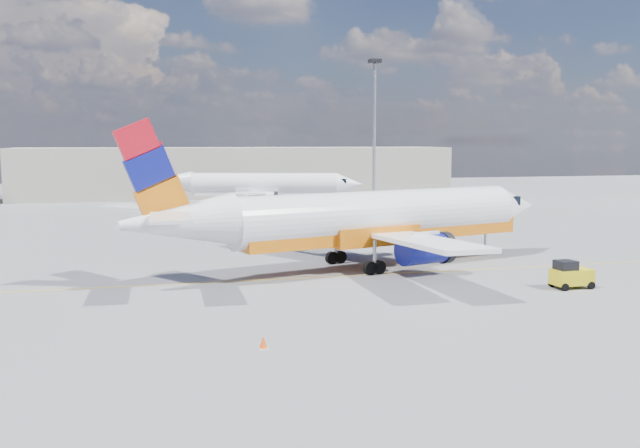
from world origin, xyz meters
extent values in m
plane|color=#5C5D61|center=(0.00, 0.00, 0.00)|extent=(240.00, 240.00, 0.00)
cube|color=gold|center=(0.00, 3.00, 0.01)|extent=(70.00, 0.15, 0.01)
cube|color=#B2AB99|center=(5.00, 75.00, 4.00)|extent=(70.00, 14.00, 8.00)
cylinder|color=white|center=(5.91, 6.00, 3.75)|extent=(23.00, 9.80, 3.54)
cone|color=white|center=(18.92, 9.78, 3.75)|extent=(4.99, 4.56, 3.54)
cone|color=white|center=(-8.60, 1.79, 4.12)|extent=(7.94, 5.27, 3.37)
cube|color=black|center=(17.52, 9.37, 4.32)|extent=(2.37, 2.80, 0.73)
cube|color=orange|center=(6.41, 6.15, 2.55)|extent=(22.83, 9.20, 1.25)
cube|color=white|center=(2.37, 12.57, 2.81)|extent=(9.17, 12.48, 0.84)
cube|color=white|center=(6.44, -1.44, 2.81)|extent=(3.81, 12.62, 0.84)
cylinder|color=navy|center=(5.10, 10.65, 1.82)|extent=(4.15, 2.95, 1.98)
cylinder|color=navy|center=(7.72, 1.65, 1.82)|extent=(4.15, 2.95, 1.98)
cylinder|color=black|center=(6.70, 11.12, 1.82)|extent=(1.11, 2.25, 2.19)
cylinder|color=black|center=(9.32, 2.11, 1.82)|extent=(1.11, 2.25, 2.19)
cube|color=orange|center=(-10.10, 1.35, 7.29)|extent=(4.78, 1.66, 6.50)
cube|color=white|center=(-11.03, 4.56, 4.79)|extent=(4.82, 5.60, 0.19)
cube|color=white|center=(-9.17, -1.85, 4.79)|extent=(2.46, 5.28, 0.19)
cylinder|color=#97989F|center=(15.91, 8.91, 1.30)|extent=(0.23, 0.23, 2.19)
cylinder|color=black|center=(15.91, 8.91, 0.29)|extent=(0.63, 0.40, 0.58)
cylinder|color=black|center=(3.21, 7.82, 0.47)|extent=(1.01, 0.64, 0.94)
cylinder|color=black|center=(4.61, 3.02, 0.47)|extent=(1.01, 0.64, 0.94)
cylinder|color=white|center=(5.78, 53.45, 3.22)|extent=(19.75, 8.20, 3.04)
cone|color=white|center=(16.97, 50.33, 3.22)|extent=(4.26, 3.88, 3.04)
cone|color=white|center=(-6.70, 56.92, 3.53)|extent=(6.80, 4.46, 2.89)
cube|color=black|center=(15.77, 50.67, 3.71)|extent=(2.01, 2.39, 0.63)
cube|color=white|center=(6.21, 53.33, 2.19)|extent=(19.60, 7.68, 1.07)
cube|color=white|center=(6.17, 59.83, 2.41)|extent=(3.15, 10.79, 0.72)
cube|color=white|center=(2.82, 47.78, 2.41)|extent=(7.77, 10.74, 0.72)
cylinder|color=white|center=(7.29, 57.20, 1.56)|extent=(3.55, 2.50, 1.70)
cylinder|color=white|center=(5.14, 49.45, 1.56)|extent=(3.55, 2.50, 1.70)
cylinder|color=black|center=(8.67, 56.82, 1.56)|extent=(0.93, 1.93, 1.88)
cylinder|color=black|center=(6.51, 49.07, 1.56)|extent=(0.93, 1.93, 1.88)
cube|color=red|center=(-7.99, 57.28, 6.25)|extent=(4.11, 1.38, 5.58)
cube|color=white|center=(-7.22, 60.03, 4.11)|extent=(2.15, 4.55, 0.16)
cube|color=white|center=(-8.75, 54.53, 4.11)|extent=(4.11, 4.81, 0.16)
cylinder|color=#97989F|center=(14.39, 51.05, 1.12)|extent=(0.20, 0.20, 1.88)
cylinder|color=black|center=(14.39, 51.05, 0.25)|extent=(0.54, 0.34, 0.50)
cylinder|color=black|center=(4.64, 55.99, 0.40)|extent=(0.87, 0.54, 0.80)
cylinder|color=black|center=(3.49, 51.86, 0.40)|extent=(0.87, 0.54, 0.80)
cylinder|color=black|center=(14.05, -3.66, 0.24)|extent=(0.48, 0.21, 0.47)
cylinder|color=black|center=(14.11, -4.98, 0.24)|extent=(0.48, 0.21, 0.47)
cylinder|color=black|center=(15.94, -3.57, 0.24)|extent=(0.48, 0.21, 0.47)
cylinder|color=black|center=(16.00, -4.89, 0.24)|extent=(0.48, 0.21, 0.47)
cube|color=gold|center=(15.02, -4.28, 0.71)|extent=(2.52, 1.44, 0.95)
cube|color=black|center=(14.55, -4.30, 1.47)|extent=(1.19, 1.19, 0.57)
cube|color=white|center=(-5.74, -12.42, 0.02)|extent=(0.41, 0.41, 0.04)
cone|color=#FF4C0A|center=(-5.74, -12.42, 0.31)|extent=(0.35, 0.35, 0.53)
cylinder|color=#97989F|center=(17.86, 42.77, 9.30)|extent=(0.41, 0.41, 18.61)
cube|color=black|center=(17.86, 42.77, 18.89)|extent=(1.40, 1.40, 0.47)
camera|label=1|loc=(-10.81, -42.53, 9.09)|focal=40.00mm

